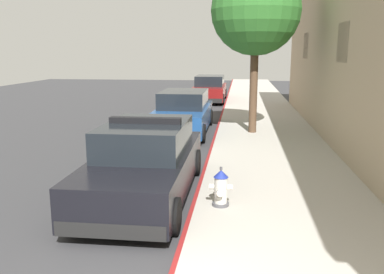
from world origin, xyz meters
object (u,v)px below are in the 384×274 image
street_tree (256,11)px  fire_hydrant (221,188)px  parked_car_dark_far (210,89)px  parked_car_silver_ahead (183,113)px  police_cruiser (146,162)px

street_tree → fire_hydrant: bearing=-96.0°
parked_car_dark_far → street_tree: bearing=-77.2°
parked_car_dark_far → fire_hydrant: bearing=-85.0°
parked_car_silver_ahead → parked_car_dark_far: 9.98m
fire_hydrant → street_tree: bearing=84.0°
parked_car_dark_far → fire_hydrant: 17.77m
police_cruiser → street_tree: bearing=70.5°
fire_hydrant → police_cruiser: bearing=156.7°
parked_car_silver_ahead → street_tree: size_ratio=0.83×
police_cruiser → parked_car_dark_far: bearing=89.8°
police_cruiser → fire_hydrant: police_cruiser is taller
parked_car_silver_ahead → fire_hydrant: parked_car_silver_ahead is taller
police_cruiser → street_tree: 8.00m
police_cruiser → fire_hydrant: (1.60, -0.69, -0.26)m
police_cruiser → fire_hydrant: size_ratio=6.37×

